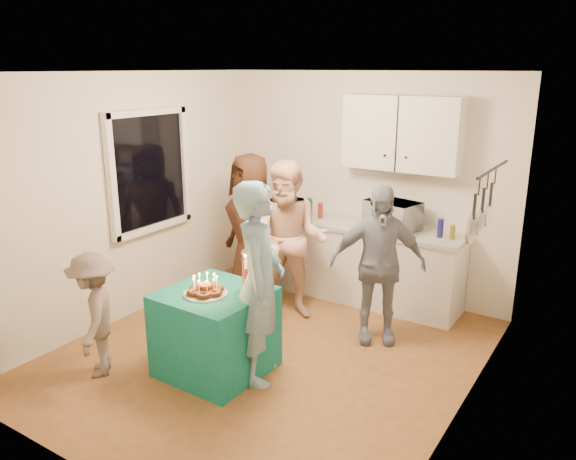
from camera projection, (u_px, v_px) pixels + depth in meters
The scene contains 19 objects.
floor at pixel (268, 354), 5.36m from camera, with size 4.00×4.00×0.00m, color brown.
ceiling at pixel (265, 72), 4.64m from camera, with size 4.00×4.00×0.00m, color white.
back_wall at pixel (364, 185), 6.61m from camera, with size 3.60×3.60×0.00m, color silver.
left_wall at pixel (127, 198), 5.94m from camera, with size 4.00×4.00×0.00m, color silver.
right_wall at pixel (470, 259), 4.07m from camera, with size 4.00×4.00×0.00m, color silver.
window_night at pixel (149, 171), 6.09m from camera, with size 0.04×1.00×1.20m, color black.
counter at pixel (365, 265), 6.51m from camera, with size 2.20×0.58×0.86m, color white.
countertop at pixel (367, 227), 6.38m from camera, with size 2.24×0.62×0.05m, color beige.
upper_cabinet at pixel (402, 133), 6.05m from camera, with size 1.30×0.30×0.80m, color white.
pot_rack at pixel (488, 199), 4.59m from camera, with size 0.12×1.00×0.60m, color black.
microwave at pixel (392, 215), 6.18m from camera, with size 0.57×0.39×0.32m, color white.
party_table at pixel (216, 331), 4.98m from camera, with size 0.85×0.85×0.76m, color #106F5D.
donut_cake at pixel (205, 285), 4.79m from camera, with size 0.38×0.38×0.18m, color #381C0C, non-canonical shape.
punch_jar at pixel (255, 272), 4.87m from camera, with size 0.22×0.22×0.34m, color red.
man_birthday at pixel (259, 283), 4.73m from camera, with size 0.64×0.42×1.76m, color #779BAD.
woman_back_left at pixel (251, 228), 6.46m from camera, with size 0.84×0.55×1.72m, color brown.
woman_back_center at pixel (290, 241), 5.97m from camera, with size 0.84×0.65×1.72m, color #E59077.
woman_back_right at pixel (378, 264), 5.45m from camera, with size 0.93×0.39×1.59m, color #0F1833.
child_near_left at pixel (94, 315), 4.89m from camera, with size 0.73×0.42×1.12m, color #5C4E49.
Camera 1 is at (2.77, -3.95, 2.64)m, focal length 35.00 mm.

